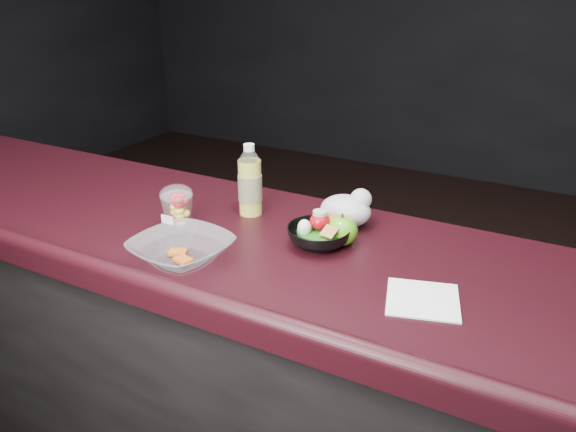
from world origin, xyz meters
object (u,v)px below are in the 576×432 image
at_px(lemonade_bottle, 250,185).
at_px(snack_bowl, 319,234).
at_px(fruit_cup, 177,207).
at_px(green_apple, 342,231).
at_px(takeout_bowl, 182,250).

height_order(lemonade_bottle, snack_bowl, lemonade_bottle).
distance_m(fruit_cup, green_apple, 0.47).
height_order(fruit_cup, takeout_bowl, fruit_cup).
distance_m(fruit_cup, takeout_bowl, 0.20).
relative_size(lemonade_bottle, fruit_cup, 1.65).
distance_m(fruit_cup, snack_bowl, 0.41).
xyz_separation_m(lemonade_bottle, takeout_bowl, (0.01, -0.34, -0.06)).
bearing_deg(takeout_bowl, snack_bowl, 42.57).
height_order(lemonade_bottle, green_apple, lemonade_bottle).
distance_m(lemonade_bottle, green_apple, 0.34).
bearing_deg(green_apple, fruit_cup, -163.97).
height_order(snack_bowl, takeout_bowl, snack_bowl).
height_order(fruit_cup, snack_bowl, fruit_cup).
bearing_deg(fruit_cup, green_apple, 16.03).
distance_m(green_apple, snack_bowl, 0.06).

